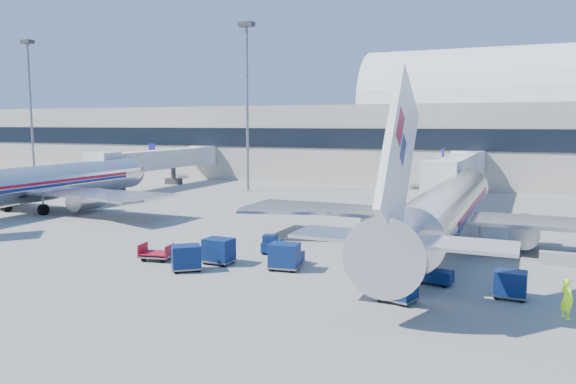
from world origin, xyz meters
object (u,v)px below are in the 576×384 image
at_px(tug_lead, 286,254).
at_px(cart_train_b, 219,250).
at_px(cart_train_c, 186,257).
at_px(jetbridge_mid, 164,159).
at_px(mast_far_west, 30,89).
at_px(cart_solo_far, 511,284).
at_px(jetbridge_near, 457,169).
at_px(tug_right, 433,273).
at_px(ramp_worker, 567,298).
at_px(tug_left, 272,244).
at_px(cart_solo_near, 397,285).
at_px(airliner_main, 445,209).
at_px(cart_open_red, 157,255).
at_px(barrier_near, 564,260).
at_px(airliner_mid, 31,184).
at_px(cart_train_a, 285,256).
at_px(mast_west, 247,82).

xyz_separation_m(tug_lead, cart_train_b, (-4.02, -1.93, 0.28)).
bearing_deg(cart_train_c, jetbridge_mid, 88.27).
xyz_separation_m(mast_far_west, cart_solo_far, (75.07, -36.66, -14.00)).
bearing_deg(cart_train_c, jetbridge_near, 34.55).
xyz_separation_m(tug_right, ramp_worker, (6.80, -3.32, 0.36)).
bearing_deg(tug_left, cart_train_b, 149.47).
bearing_deg(mast_far_west, cart_solo_near, -29.61).
xyz_separation_m(airliner_main, tug_right, (0.83, -10.03, -2.31)).
relative_size(tug_lead, cart_solo_far, 1.23).
distance_m(airliner_main, cart_solo_near, 14.27).
xyz_separation_m(cart_train_c, cart_open_red, (-3.36, 1.43, -0.47)).
height_order(mast_far_west, barrier_near, mast_far_west).
relative_size(airliner_main, barrier_near, 12.42).
xyz_separation_m(barrier_near, tug_lead, (-16.89, -6.55, 0.18)).
bearing_deg(cart_solo_far, airliner_main, 116.28).
height_order(barrier_near, cart_open_red, barrier_near).
height_order(jetbridge_near, cart_train_c, jetbridge_near).
height_order(jetbridge_near, ramp_worker, jetbridge_near).
distance_m(airliner_mid, cart_train_c, 31.20).
height_order(jetbridge_mid, cart_open_red, jetbridge_mid).
relative_size(airliner_main, mast_far_west, 1.65).
xyz_separation_m(mast_far_west, cart_train_a, (61.70, -36.15, -13.89)).
height_order(airliner_mid, tug_right, airliner_mid).
xyz_separation_m(mast_far_west, cart_train_c, (56.13, -38.85, -13.92)).
bearing_deg(barrier_near, tug_lead, -158.80).
distance_m(jetbridge_near, cart_solo_far, 38.33).
relative_size(cart_train_a, cart_solo_near, 0.96).
distance_m(cart_train_b, ramp_worker, 20.69).
distance_m(airliner_mid, mast_far_west, 39.68).
height_order(cart_open_red, ramp_worker, ramp_worker).
bearing_deg(barrier_near, cart_solo_far, -108.70).
bearing_deg(cart_train_b, tug_lead, 27.67).
bearing_deg(jetbridge_mid, airliner_mid, -84.78).
bearing_deg(airliner_mid, jetbridge_near, 33.59).
distance_m(barrier_near, tug_left, 19.57).
bearing_deg(cart_open_red, jetbridge_mid, 114.67).
distance_m(tug_left, cart_solo_near, 13.15).
distance_m(airliner_main, airliner_mid, 42.00).
distance_m(cart_solo_near, ramp_worker, 7.98).
bearing_deg(cart_solo_near, jetbridge_mid, 153.64).
distance_m(mast_west, tug_lead, 42.90).
distance_m(barrier_near, cart_solo_far, 9.15).
height_order(tug_right, cart_solo_near, cart_solo_near).
bearing_deg(jetbridge_mid, cart_solo_near, -42.51).
xyz_separation_m(mast_far_west, cart_solo_near, (69.69, -39.61, -13.91)).
distance_m(barrier_near, cart_train_c, 24.42).
distance_m(mast_far_west, mast_west, 40.00).
bearing_deg(tug_lead, mast_far_west, 149.08).
bearing_deg(airliner_main, cart_open_red, -145.32).
distance_m(mast_west, cart_solo_far, 52.63).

